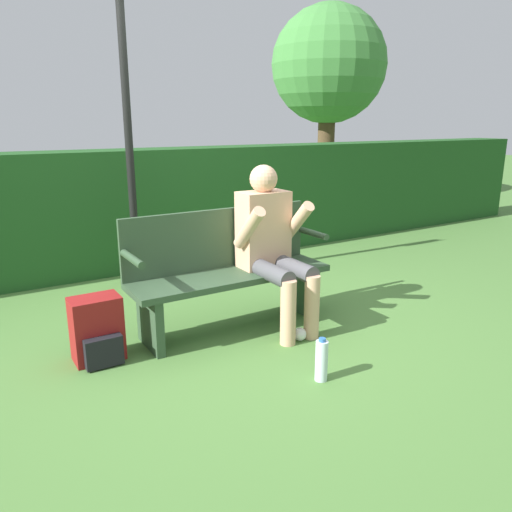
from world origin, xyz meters
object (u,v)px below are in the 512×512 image
Objects in this scene: water_bottle at (321,360)px; person_seated at (272,241)px; backpack at (98,331)px; tree at (329,66)px; park_bench at (227,270)px; signpost at (127,112)px.

person_seated is at bearing 75.89° from water_bottle.
tree is (5.64, 4.60, 2.28)m from backpack.
park_bench is 5.54× the size of water_bottle.
person_seated is 0.34× the size of tree.
park_bench is at bearing 3.05° from backpack.
park_bench is 0.42× the size of tree.
person_seated is 2.82× the size of backpack.
park_bench is 3.54× the size of backpack.
park_bench is 1.02m from backpack.
backpack is at bearing -176.95° from park_bench.
signpost is (0.71, 1.31, 1.38)m from backpack.
backpack is (-0.99, -0.05, -0.24)m from park_bench.
park_bench is 0.53× the size of signpost.
person_seated is (0.30, -0.14, 0.21)m from park_bench.
park_bench is at bearing -135.63° from tree.
backpack is 7.63m from tree.
water_bottle is at bearing -104.11° from person_seated.
park_bench reaches higher than water_bottle.
park_bench is at bearing 94.43° from water_bottle.
tree is (4.35, 4.69, 1.83)m from person_seated.
signpost reaches higher than park_bench.
tree is at bearing 44.37° from park_bench.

